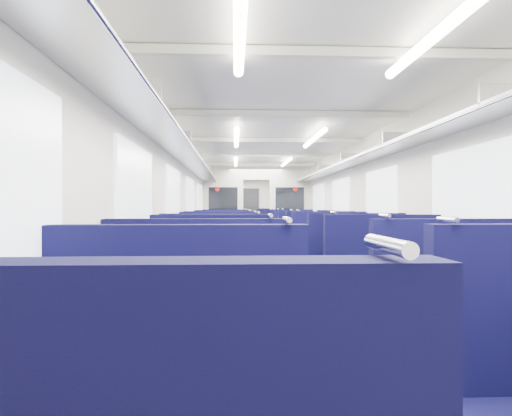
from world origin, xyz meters
name	(u,v)px	position (x,y,z in m)	size (l,w,h in m)	color
floor	(264,273)	(0.00, 0.00, 0.00)	(2.80, 18.00, 0.01)	black
ceiling	(264,153)	(0.00, 0.00, 2.35)	(2.80, 18.00, 0.01)	white
wall_left	(192,213)	(-1.40, 0.00, 1.18)	(0.02, 18.00, 2.35)	beige
dado_left	(193,255)	(-1.39, 0.00, 0.35)	(0.03, 17.90, 0.70)	black
wall_right	(335,213)	(1.40, 0.00, 1.18)	(0.02, 18.00, 2.35)	beige
dado_right	(334,254)	(1.39, 0.00, 0.35)	(0.03, 17.90, 0.70)	black
wall_far	(249,209)	(0.00, 9.00, 1.18)	(2.80, 0.02, 2.35)	beige
luggage_rack_left	(202,172)	(-1.21, 0.00, 1.97)	(0.36, 17.40, 0.18)	#B2B5BA
luggage_rack_right	(325,172)	(1.21, 0.00, 1.97)	(0.36, 17.40, 0.18)	#B2B5BA
windows	(266,200)	(0.00, -0.46, 1.42)	(2.78, 15.60, 0.75)	white
ceiling_fittings	(265,154)	(0.00, -0.26, 2.29)	(2.70, 16.06, 0.11)	silver
end_door	(249,214)	(0.00, 8.94, 1.00)	(0.75, 0.06, 2.00)	black
bulkhead	(256,209)	(0.00, 3.11, 1.23)	(2.80, 0.10, 2.35)	silver
seat_4	(197,344)	(-0.83, -5.93, 0.39)	(1.13, 0.62, 1.25)	#0C0B38
seat_5	(448,345)	(0.83, -6.03, 0.39)	(1.13, 0.62, 1.25)	#0C0B38
seat_6	(207,306)	(-0.83, -4.79, 0.39)	(1.13, 0.62, 1.25)	#0C0B38
seat_7	(388,306)	(0.83, -4.85, 0.39)	(1.13, 0.62, 1.25)	#0C0B38
seat_8	(212,287)	(-0.83, -3.78, 0.39)	(1.13, 0.62, 1.25)	#0C0B38
seat_9	(353,283)	(0.83, -3.58, 0.39)	(1.13, 0.62, 1.25)	#0C0B38
seat_10	(217,271)	(-0.83, -2.51, 0.39)	(1.13, 0.62, 1.25)	#0C0B38
seat_11	(332,270)	(0.83, -2.42, 0.39)	(1.13, 0.62, 1.25)	#0C0B38
seat_12	(219,261)	(-0.83, -1.37, 0.39)	(1.13, 0.62, 1.25)	#0C0B38
seat_13	(319,261)	(0.83, -1.35, 0.39)	(1.13, 0.62, 1.25)	#0C0B38
seat_14	(221,254)	(-0.83, -0.15, 0.39)	(1.13, 0.62, 1.25)	#0C0B38
seat_15	(308,254)	(0.83, -0.29, 0.39)	(1.13, 0.62, 1.25)	#0C0B38
seat_16	(223,248)	(-0.83, 1.02, 0.39)	(1.13, 0.62, 1.25)	#0C0B38
seat_17	(299,248)	(0.83, 0.93, 0.39)	(1.13, 0.62, 1.25)	#0C0B38
seat_18	(224,244)	(-0.83, 2.20, 0.39)	(1.13, 0.62, 1.25)	#0C0B38
seat_19	(292,244)	(0.83, 2.17, 0.39)	(1.13, 0.62, 1.25)	#0C0B38
seat_20	(226,239)	(-0.83, 4.03, 0.39)	(1.13, 0.62, 1.25)	#0C0B38
seat_21	(283,238)	(0.83, 4.21, 0.39)	(1.13, 0.62, 1.25)	#0C0B38
seat_22	(226,236)	(-0.83, 5.18, 0.39)	(1.13, 0.62, 1.25)	#0C0B38
seat_23	(280,236)	(0.83, 5.21, 0.39)	(1.13, 0.62, 1.25)	#0C0B38
seat_24	(227,234)	(-0.83, 6.40, 0.39)	(1.13, 0.62, 1.25)	#0C0B38
seat_25	(276,233)	(0.83, 6.41, 0.39)	(1.13, 0.62, 1.25)	#0C0B38
seat_26	(228,231)	(-0.83, 7.68, 0.39)	(1.13, 0.62, 1.25)	#0C0B38
seat_27	(273,232)	(0.83, 7.56, 0.39)	(1.13, 0.62, 1.25)	#0C0B38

